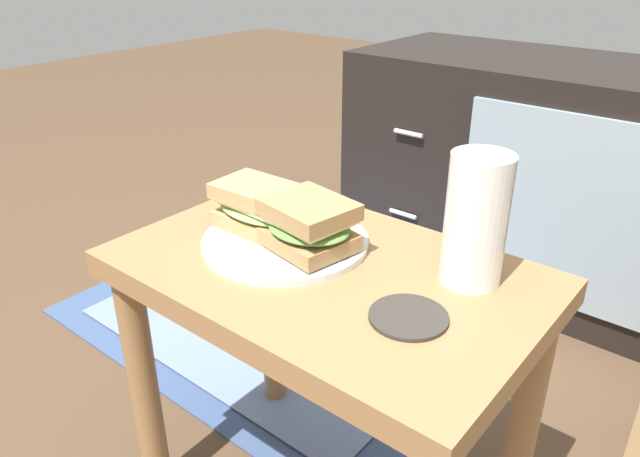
{
  "coord_description": "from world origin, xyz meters",
  "views": [
    {
      "loc": [
        0.43,
        -0.54,
        0.85
      ],
      "look_at": [
        -0.01,
        0.0,
        0.51
      ],
      "focal_mm": 33.84,
      "sensor_mm": 36.0,
      "label": 1
    }
  ],
  "objects_px": {
    "sandwich_front": "(262,208)",
    "plate": "(285,241)",
    "tv_cabinet": "(541,176)",
    "beer_glass": "(476,222)",
    "sandwich_back": "(309,224)",
    "coaster": "(409,317)"
  },
  "relations": [
    {
      "from": "tv_cabinet",
      "to": "beer_glass",
      "type": "bearing_deg",
      "value": -76.3
    },
    {
      "from": "sandwich_back",
      "to": "plate",
      "type": "bearing_deg",
      "value": 177.14
    },
    {
      "from": "beer_glass",
      "to": "sandwich_back",
      "type": "bearing_deg",
      "value": -158.52
    },
    {
      "from": "tv_cabinet",
      "to": "plate",
      "type": "relative_size",
      "value": 4.13
    },
    {
      "from": "plate",
      "to": "sandwich_front",
      "type": "bearing_deg",
      "value": 177.14
    },
    {
      "from": "tv_cabinet",
      "to": "coaster",
      "type": "xyz_separation_m",
      "value": [
        0.2,
        -0.99,
        0.17
      ]
    },
    {
      "from": "plate",
      "to": "tv_cabinet",
      "type": "bearing_deg",
      "value": 88.04
    },
    {
      "from": "beer_glass",
      "to": "coaster",
      "type": "relative_size",
      "value": 1.82
    },
    {
      "from": "sandwich_back",
      "to": "beer_glass",
      "type": "bearing_deg",
      "value": 21.48
    },
    {
      "from": "tv_cabinet",
      "to": "beer_glass",
      "type": "height_order",
      "value": "beer_glass"
    },
    {
      "from": "sandwich_front",
      "to": "plate",
      "type": "bearing_deg",
      "value": -2.86
    },
    {
      "from": "plate",
      "to": "coaster",
      "type": "distance_m",
      "value": 0.23
    },
    {
      "from": "tv_cabinet",
      "to": "sandwich_back",
      "type": "distance_m",
      "value": 0.97
    },
    {
      "from": "sandwich_front",
      "to": "tv_cabinet",
      "type": "bearing_deg",
      "value": 85.25
    },
    {
      "from": "sandwich_front",
      "to": "coaster",
      "type": "xyz_separation_m",
      "value": [
        0.28,
        -0.05,
        -0.04
      ]
    },
    {
      "from": "sandwich_back",
      "to": "coaster",
      "type": "relative_size",
      "value": 1.5
    },
    {
      "from": "plate",
      "to": "beer_glass",
      "type": "bearing_deg",
      "value": 17.22
    },
    {
      "from": "tv_cabinet",
      "to": "sandwich_back",
      "type": "height_order",
      "value": "tv_cabinet"
    },
    {
      "from": "beer_glass",
      "to": "coaster",
      "type": "bearing_deg",
      "value": -96.13
    },
    {
      "from": "plate",
      "to": "beer_glass",
      "type": "height_order",
      "value": "beer_glass"
    },
    {
      "from": "beer_glass",
      "to": "tv_cabinet",
      "type": "bearing_deg",
      "value": 103.7
    },
    {
      "from": "sandwich_front",
      "to": "sandwich_back",
      "type": "distance_m",
      "value": 0.09
    }
  ]
}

